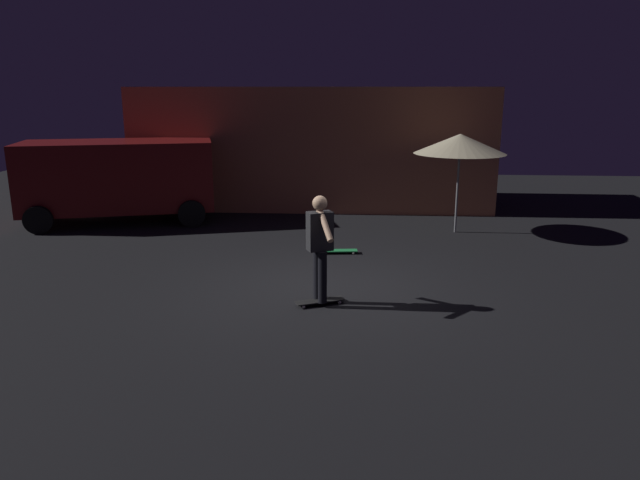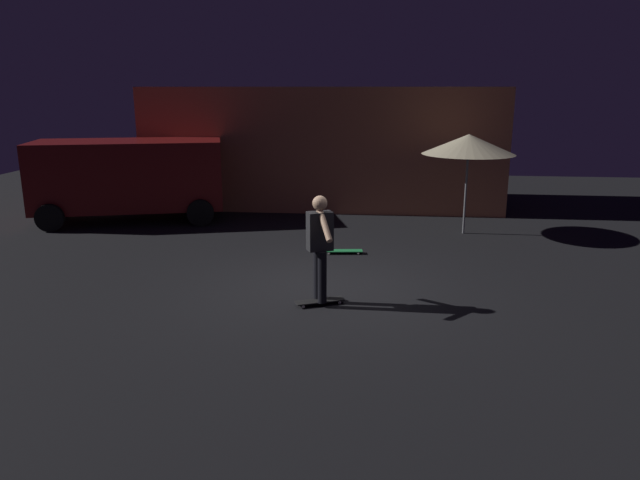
{
  "view_description": "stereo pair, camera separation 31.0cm",
  "coord_description": "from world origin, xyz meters",
  "px_view_note": "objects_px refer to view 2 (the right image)",
  "views": [
    {
      "loc": [
        0.61,
        -9.49,
        3.32
      ],
      "look_at": [
        0.0,
        -0.73,
        1.05
      ],
      "focal_mm": 33.21,
      "sensor_mm": 36.0,
      "label": 1
    },
    {
      "loc": [
        0.92,
        -9.46,
        3.32
      ],
      "look_at": [
        0.0,
        -0.73,
        1.05
      ],
      "focal_mm": 33.21,
      "sensor_mm": 36.0,
      "label": 2
    }
  ],
  "objects_px": {
    "skateboard_ridden": "(320,301)",
    "skateboard_spare": "(343,251)",
    "parked_van": "(129,175)",
    "patio_umbrella": "(469,144)",
    "skater": "(320,241)"
  },
  "relations": [
    {
      "from": "skateboard_ridden",
      "to": "skateboard_spare",
      "type": "distance_m",
      "value": 2.98
    },
    {
      "from": "parked_van",
      "to": "skateboard_spare",
      "type": "xyz_separation_m",
      "value": [
        5.64,
        -2.64,
        -1.11
      ]
    },
    {
      "from": "parked_van",
      "to": "patio_umbrella",
      "type": "height_order",
      "value": "patio_umbrella"
    },
    {
      "from": "skater",
      "to": "patio_umbrella",
      "type": "bearing_deg",
      "value": 60.44
    },
    {
      "from": "skateboard_ridden",
      "to": "parked_van",
      "type": "bearing_deg",
      "value": 134.2
    },
    {
      "from": "skateboard_ridden",
      "to": "patio_umbrella",
      "type": "bearing_deg",
      "value": 60.44
    },
    {
      "from": "parked_van",
      "to": "patio_umbrella",
      "type": "relative_size",
      "value": 2.15
    },
    {
      "from": "skateboard_spare",
      "to": "skater",
      "type": "xyz_separation_m",
      "value": [
        -0.17,
        -2.98,
        0.98
      ]
    },
    {
      "from": "patio_umbrella",
      "to": "skateboard_spare",
      "type": "xyz_separation_m",
      "value": [
        -2.68,
        -2.05,
        -2.02
      ]
    },
    {
      "from": "parked_van",
      "to": "patio_umbrella",
      "type": "xyz_separation_m",
      "value": [
        8.32,
        -0.59,
        0.91
      ]
    },
    {
      "from": "skater",
      "to": "skateboard_spare",
      "type": "bearing_deg",
      "value": 86.7
    },
    {
      "from": "skateboard_spare",
      "to": "patio_umbrella",
      "type": "bearing_deg",
      "value": 37.43
    },
    {
      "from": "skateboard_ridden",
      "to": "skateboard_spare",
      "type": "xyz_separation_m",
      "value": [
        0.17,
        2.98,
        0.0
      ]
    },
    {
      "from": "parked_van",
      "to": "skateboard_spare",
      "type": "height_order",
      "value": "parked_van"
    },
    {
      "from": "skateboard_spare",
      "to": "skater",
      "type": "relative_size",
      "value": 0.48
    }
  ]
}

